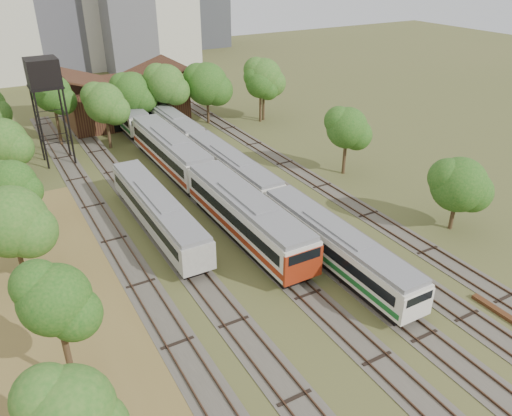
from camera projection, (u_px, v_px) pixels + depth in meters
ground at (441, 382)px, 28.67m from camera, size 240.00×240.00×0.00m
dry_grass_patch at (90, 410)px, 26.91m from camera, size 14.00×60.00×0.04m
tracks at (232, 209)px, 47.61m from camera, size 24.60×80.00×0.19m
railcar_red_set at (203, 180)px, 48.62m from camera, size 3.25×34.58×4.03m
railcar_green_set at (232, 169)px, 51.89m from camera, size 2.70×52.08×3.33m
railcar_rear at (123, 112)px, 69.74m from camera, size 2.84×16.08×3.50m
old_grey_coach at (157, 211)px, 43.38m from camera, size 2.74×18.00×3.38m
water_tower at (43, 76)px, 53.67m from camera, size 3.43×3.43×11.84m
maintenance_shed at (124, 99)px, 71.54m from camera, size 16.45×11.55×7.58m
tree_band_left at (7, 194)px, 39.33m from camera, size 7.36×64.44×8.23m
tree_band_far at (143, 90)px, 64.65m from camera, size 40.43×10.30×8.89m
tree_band_right at (351, 129)px, 53.41m from camera, size 5.79×39.74×7.66m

